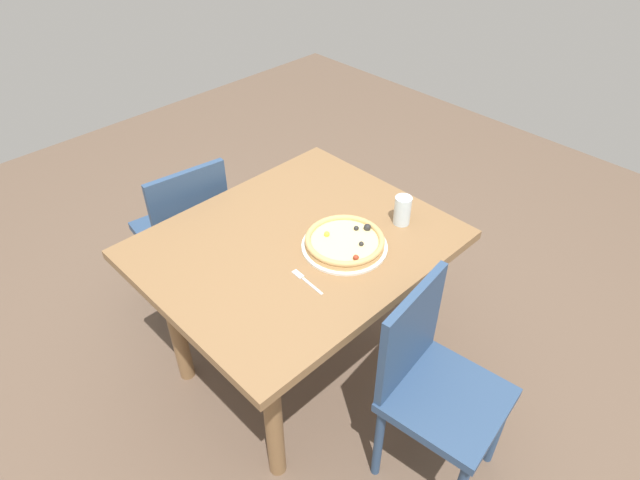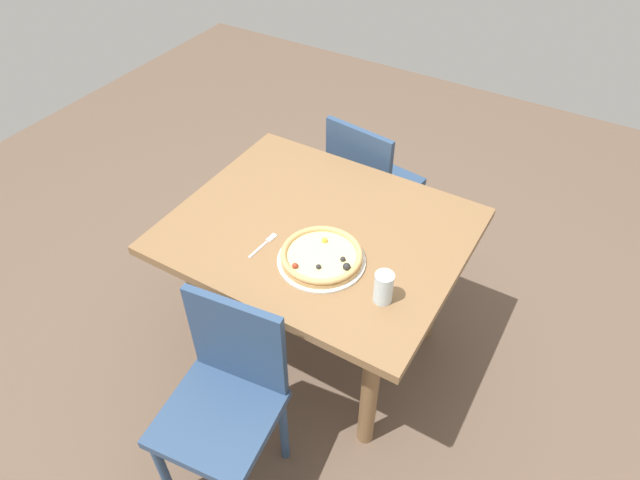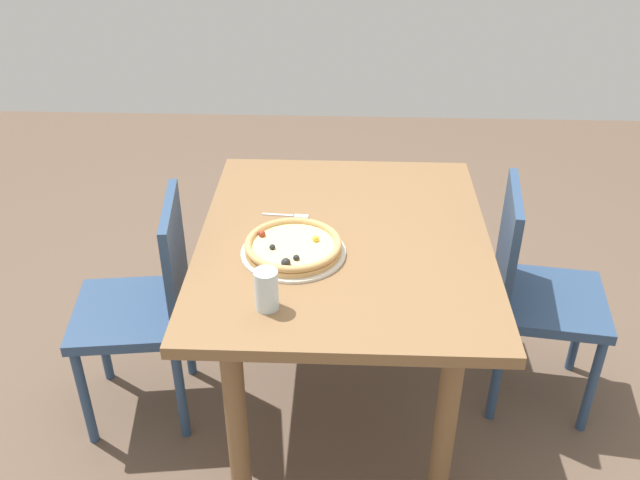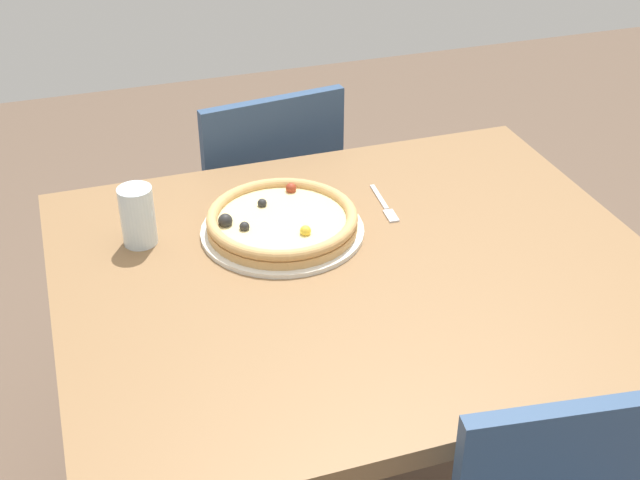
# 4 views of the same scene
# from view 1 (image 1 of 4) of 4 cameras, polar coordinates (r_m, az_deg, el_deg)

# --- Properties ---
(ground_plane) EXTENTS (6.00, 6.00, 0.00)m
(ground_plane) POSITION_cam_1_polar(r_m,az_deg,el_deg) (2.75, -2.08, -12.80)
(ground_plane) COLOR brown
(dining_table) EXTENTS (1.18, 0.98, 0.78)m
(dining_table) POSITION_cam_1_polar(r_m,az_deg,el_deg) (2.26, -2.47, -2.30)
(dining_table) COLOR olive
(dining_table) RESTS_ON ground
(chair_near) EXTENTS (0.45, 0.45, 0.90)m
(chair_near) POSITION_cam_1_polar(r_m,az_deg,el_deg) (2.10, 11.80, -14.56)
(chair_near) COLOR navy
(chair_near) RESTS_ON ground
(chair_far) EXTENTS (0.45, 0.45, 0.90)m
(chair_far) POSITION_cam_1_polar(r_m,az_deg,el_deg) (2.78, -13.92, 0.99)
(chair_far) COLOR navy
(chair_far) RESTS_ON ground
(plate) EXTENTS (0.34, 0.34, 0.01)m
(plate) POSITION_cam_1_polar(r_m,az_deg,el_deg) (2.15, 2.59, -0.64)
(plate) COLOR silver
(plate) RESTS_ON dining_table
(pizza) EXTENTS (0.32, 0.32, 0.05)m
(pizza) POSITION_cam_1_polar(r_m,az_deg,el_deg) (2.14, 2.62, -0.11)
(pizza) COLOR tan
(pizza) RESTS_ON plate
(fork) EXTENTS (0.03, 0.17, 0.00)m
(fork) POSITION_cam_1_polar(r_m,az_deg,el_deg) (2.01, -1.57, -4.23)
(fork) COLOR silver
(fork) RESTS_ON dining_table
(drinking_glass) EXTENTS (0.07, 0.07, 0.13)m
(drinking_glass) POSITION_cam_1_polar(r_m,az_deg,el_deg) (2.27, 8.66, 3.10)
(drinking_glass) COLOR silver
(drinking_glass) RESTS_ON dining_table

